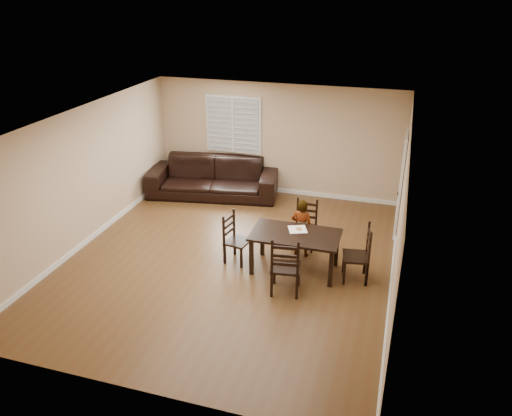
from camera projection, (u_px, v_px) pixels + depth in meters
The scene contains 11 objects.
ground at pixel (230, 259), 9.52m from camera, with size 7.00×7.00×0.00m, color #55391D.
room at pixel (233, 167), 8.92m from camera, with size 6.04×7.04×2.72m.
dining_table at pixel (295, 238), 8.92m from camera, with size 1.59×0.90×0.74m.
chair_near at pixel (306, 225), 9.88m from camera, with size 0.44×0.41×0.97m.
chair_far at pixel (285, 270), 8.24m from camera, with size 0.55×0.52×1.08m.
chair_left at pixel (232, 239), 9.33m from camera, with size 0.48×0.51×0.98m.
chair_right at pixel (363, 256), 8.70m from camera, with size 0.51×0.54×1.05m.
child at pixel (302, 228), 9.45m from camera, with size 0.42×0.28×1.15m, color gray.
napkin at pixel (298, 229), 9.03m from camera, with size 0.32×0.32×0.00m, color white.
donut at pixel (299, 228), 9.02m from camera, with size 0.10×0.10×0.04m.
sofa at pixel (213, 177), 12.20m from camera, with size 3.13×1.22×0.91m, color black.
Camera 1 is at (2.85, -7.75, 4.86)m, focal length 35.00 mm.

